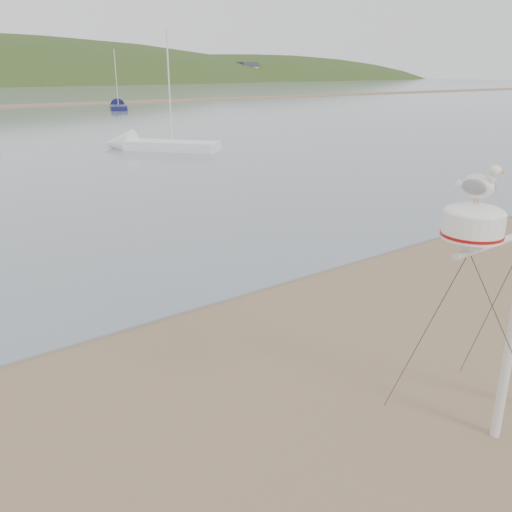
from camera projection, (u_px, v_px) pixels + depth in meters
ground at (173, 510)px, 5.45m from camera, size 560.00×560.00×0.00m
sailboat_blue_far at (118, 106)px, 63.47m from camera, size 4.29×7.31×7.12m
sailboat_white_near at (143, 145)px, 30.26m from camera, size 5.43×6.44×6.78m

